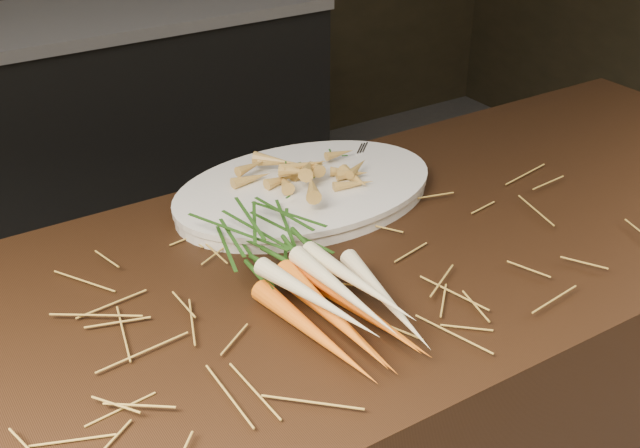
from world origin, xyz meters
The scene contains 6 objects.
back_counter centered at (0.30, 2.18, 0.42)m, with size 1.82×0.62×0.84m.
straw_bedding centered at (0.00, 0.30, 0.91)m, with size 1.40×0.60×0.02m, color olive, non-canonical shape.
root_veg_bunch centered at (0.08, 0.27, 0.94)m, with size 0.18×0.47×0.09m.
serving_platter centered at (0.24, 0.50, 0.91)m, with size 0.48×0.32×0.03m, color white, non-canonical shape.
roasted_veg_heap centered at (0.24, 0.50, 0.95)m, with size 0.24×0.17×0.05m, color #AF8532, non-canonical shape.
serving_fork centered at (0.41, 0.48, 0.93)m, with size 0.02×0.18×0.00m, color silver.
Camera 1 is at (-0.42, -0.58, 1.57)m, focal length 45.00 mm.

